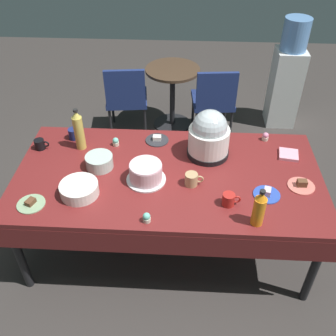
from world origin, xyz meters
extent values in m
plane|color=#383330|center=(0.00, 0.00, 0.00)|extent=(9.00, 9.00, 0.00)
cube|color=maroon|center=(0.00, 0.00, 0.73)|extent=(2.20, 1.10, 0.04)
cylinder|color=black|center=(-1.02, -0.47, 0.35)|extent=(0.06, 0.06, 0.71)
cylinder|color=black|center=(1.02, -0.47, 0.35)|extent=(0.06, 0.06, 0.71)
cylinder|color=black|center=(-1.02, 0.47, 0.35)|extent=(0.06, 0.06, 0.71)
cylinder|color=black|center=(1.02, 0.47, 0.35)|extent=(0.06, 0.06, 0.71)
cube|color=maroon|center=(0.00, -0.55, 0.62)|extent=(2.20, 0.01, 0.18)
cube|color=maroon|center=(0.00, 0.55, 0.62)|extent=(2.20, 0.01, 0.18)
cylinder|color=silver|center=(-0.15, -0.08, 0.76)|extent=(0.28, 0.28, 0.01)
cylinder|color=beige|center=(-0.15, -0.08, 0.82)|extent=(0.23, 0.23, 0.12)
cylinder|color=silver|center=(-0.15, -0.08, 0.89)|extent=(0.22, 0.22, 0.01)
cylinder|color=black|center=(0.29, 0.24, 0.77)|extent=(0.32, 0.32, 0.04)
cylinder|color=white|center=(0.29, 0.24, 0.88)|extent=(0.30, 0.30, 0.19)
sphere|color=#B2BCC1|center=(0.29, 0.24, 0.99)|extent=(0.26, 0.26, 0.26)
cylinder|color=#B2C6BC|center=(-0.50, 0.05, 0.80)|extent=(0.20, 0.20, 0.10)
cylinder|color=silver|center=(-0.58, -0.25, 0.79)|extent=(0.26, 0.26, 0.08)
cylinder|color=#2D2D33|center=(-0.11, 0.40, 0.75)|extent=(0.19, 0.19, 0.01)
cube|color=white|center=(-0.11, 0.40, 0.78)|extent=(0.07, 0.05, 0.04)
cylinder|color=#2D4CB2|center=(0.67, -0.19, 0.75)|extent=(0.18, 0.18, 0.01)
cube|color=beige|center=(0.67, -0.19, 0.78)|extent=(0.06, 0.07, 0.04)
cylinder|color=#E07266|center=(0.93, -0.09, 0.75)|extent=(0.19, 0.19, 0.01)
cube|color=brown|center=(0.93, -0.09, 0.78)|extent=(0.07, 0.05, 0.05)
cylinder|color=#8CA87F|center=(-0.88, -0.36, 0.75)|extent=(0.18, 0.18, 0.01)
cube|color=brown|center=(-0.88, -0.36, 0.77)|extent=(0.07, 0.08, 0.03)
cylinder|color=beige|center=(0.75, 0.46, 0.77)|extent=(0.05, 0.05, 0.03)
sphere|color=pink|center=(0.75, 0.46, 0.79)|extent=(0.05, 0.05, 0.05)
cylinder|color=beige|center=(-0.11, -0.47, 0.77)|extent=(0.05, 0.05, 0.03)
sphere|color=#6BC6B2|center=(-0.11, -0.47, 0.79)|extent=(0.05, 0.05, 0.05)
cylinder|color=beige|center=(-0.43, 0.32, 0.77)|extent=(0.05, 0.05, 0.03)
sphere|color=#6BC6B2|center=(-0.43, 0.32, 0.79)|extent=(0.05, 0.05, 0.05)
cylinder|color=orange|center=(0.57, -0.45, 0.85)|extent=(0.08, 0.08, 0.20)
cone|color=orange|center=(0.57, -0.45, 0.98)|extent=(0.07, 0.07, 0.05)
cylinder|color=black|center=(0.57, -0.45, 1.01)|extent=(0.03, 0.03, 0.02)
cylinder|color=gold|center=(-0.69, 0.28, 0.89)|extent=(0.08, 0.08, 0.27)
cone|color=gold|center=(-0.69, 0.28, 1.05)|extent=(0.07, 0.07, 0.05)
cylinder|color=black|center=(-0.69, 0.28, 1.08)|extent=(0.03, 0.03, 0.02)
cylinder|color=#B2231E|center=(0.41, -0.29, 0.79)|extent=(0.08, 0.08, 0.09)
torus|color=#B2231E|center=(0.46, -0.29, 0.80)|extent=(0.06, 0.01, 0.06)
cylinder|color=navy|center=(-0.78, 0.40, 0.79)|extent=(0.08, 0.08, 0.09)
torus|color=navy|center=(-0.73, 0.40, 0.80)|extent=(0.06, 0.01, 0.06)
cylinder|color=tan|center=(0.17, -0.11, 0.80)|extent=(0.09, 0.09, 0.09)
torus|color=tan|center=(0.22, -0.11, 0.80)|extent=(0.06, 0.01, 0.06)
cylinder|color=black|center=(-1.01, 0.25, 0.79)|extent=(0.08, 0.08, 0.08)
torus|color=black|center=(-0.96, 0.25, 0.79)|extent=(0.05, 0.01, 0.05)
cube|color=pink|center=(0.90, 0.26, 0.76)|extent=(0.16, 0.16, 0.02)
cube|color=navy|center=(-0.55, 1.65, 0.42)|extent=(0.49, 0.49, 0.05)
cube|color=navy|center=(-0.53, 1.46, 0.65)|extent=(0.42, 0.09, 0.40)
cylinder|color=black|center=(-0.38, 1.86, 0.20)|extent=(0.03, 0.03, 0.40)
cylinder|color=black|center=(-0.76, 1.82, 0.20)|extent=(0.03, 0.03, 0.40)
cylinder|color=black|center=(-0.34, 1.49, 0.20)|extent=(0.03, 0.03, 0.40)
cylinder|color=black|center=(-0.72, 1.44, 0.20)|extent=(0.03, 0.03, 0.40)
cube|color=navy|center=(0.40, 1.65, 0.42)|extent=(0.48, 0.48, 0.05)
cube|color=navy|center=(0.42, 1.46, 0.65)|extent=(0.42, 0.08, 0.40)
cylinder|color=black|center=(0.57, 1.86, 0.20)|extent=(0.03, 0.03, 0.40)
cylinder|color=black|center=(0.19, 1.83, 0.20)|extent=(0.03, 0.03, 0.40)
cylinder|color=black|center=(0.61, 1.48, 0.20)|extent=(0.03, 0.03, 0.40)
cylinder|color=black|center=(0.23, 1.45, 0.20)|extent=(0.03, 0.03, 0.40)
cylinder|color=#473323|center=(-0.05, 1.80, 0.70)|extent=(0.60, 0.60, 0.03)
cylinder|color=black|center=(-0.05, 1.80, 0.35)|extent=(0.06, 0.06, 0.67)
cylinder|color=black|center=(-0.05, 1.80, 0.01)|extent=(0.44, 0.44, 0.02)
cube|color=silver|center=(1.23, 1.95, 0.45)|extent=(0.32, 0.32, 0.90)
cylinder|color=#6699D8|center=(1.23, 1.95, 1.07)|extent=(0.28, 0.28, 0.34)
camera|label=1|loc=(0.12, -2.10, 2.52)|focal=40.94mm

